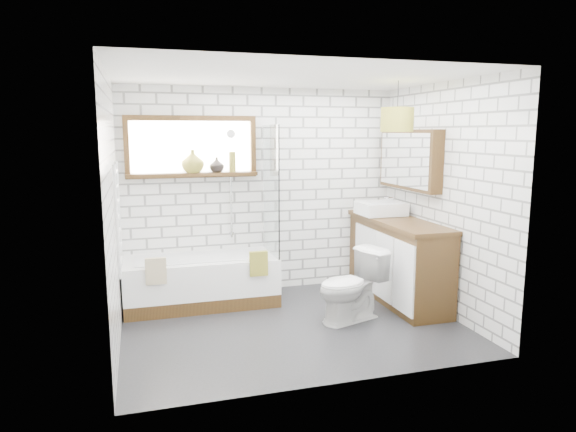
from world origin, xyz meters
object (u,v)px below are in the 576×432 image
object	(u,v)px
bathtub	(201,281)
vanity	(398,260)
basin	(381,208)
toilet	(351,286)
pendant	(397,120)

from	to	relation	value
bathtub	vanity	world-z (taller)	vanity
basin	toilet	size ratio (longest dim) A/B	0.69
basin	toilet	bearing A→B (deg)	-131.32
bathtub	basin	xyz separation A→B (m)	(2.19, -0.13, 0.77)
bathtub	pendant	xyz separation A→B (m)	(2.00, -0.83, 1.82)
bathtub	toilet	xyz separation A→B (m)	(1.45, -0.97, 0.10)
bathtub	vanity	xyz separation A→B (m)	(2.25, -0.48, 0.21)
vanity	pendant	xyz separation A→B (m)	(-0.26, -0.35, 1.61)
vanity	toilet	bearing A→B (deg)	-148.78
basin	toilet	distance (m)	1.31
basin	vanity	bearing A→B (deg)	-80.47
vanity	bathtub	bearing A→B (deg)	167.89
toilet	pendant	distance (m)	1.81
vanity	pendant	distance (m)	1.67
pendant	basin	bearing A→B (deg)	74.51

